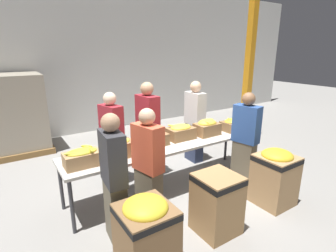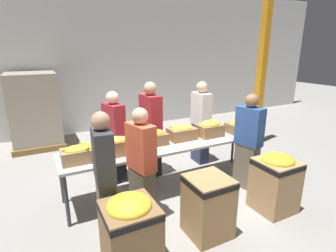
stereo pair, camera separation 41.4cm
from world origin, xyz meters
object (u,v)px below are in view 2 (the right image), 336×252
(support_pillar, at_px, (262,61))
(pallet_stack_0, at_px, (35,111))
(volunteer_1, at_px, (142,166))
(banana_box_0, at_px, (79,154))
(volunteer_5, at_px, (151,130))
(banana_box_3, at_px, (182,132))
(volunteer_0, at_px, (115,138))
(donation_bin_1, at_px, (208,204))
(banana_box_5, at_px, (238,126))
(banana_box_1, at_px, (116,146))
(volunteer_3, at_px, (105,177))
(donation_bin_0, at_px, (130,228))
(volunteer_4, at_px, (201,123))
(banana_box_2, at_px, (151,138))
(volunteer_2, at_px, (248,143))
(banana_box_4, at_px, (210,128))
(sorting_table, at_px, (169,146))
(donation_bin_2, at_px, (275,180))

(support_pillar, distance_m, pallet_stack_0, 5.37)
(volunteer_1, bearing_deg, banana_box_0, 42.06)
(volunteer_1, distance_m, volunteer_5, 1.36)
(banana_box_3, xyz_separation_m, volunteer_0, (-0.99, 0.59, -0.12))
(donation_bin_1, bearing_deg, banana_box_5, 38.47)
(banana_box_3, bearing_deg, banana_box_1, -172.80)
(volunteer_3, relative_size, pallet_stack_0, 0.91)
(banana_box_1, relative_size, donation_bin_0, 0.53)
(volunteer_5, bearing_deg, volunteer_4, 88.14)
(banana_box_2, height_order, donation_bin_1, banana_box_2)
(volunteer_4, relative_size, support_pillar, 0.41)
(banana_box_5, relative_size, volunteer_2, 0.26)
(banana_box_1, relative_size, volunteer_4, 0.26)
(volunteer_4, bearing_deg, support_pillar, 99.43)
(donation_bin_1, bearing_deg, banana_box_3, 73.54)
(volunteer_2, distance_m, volunteer_3, 2.38)
(banana_box_1, relative_size, volunteer_5, 0.25)
(banana_box_0, relative_size, banana_box_1, 1.07)
(banana_box_0, bearing_deg, banana_box_4, 2.36)
(volunteer_0, height_order, donation_bin_0, volunteer_0)
(banana_box_0, relative_size, volunteer_3, 0.29)
(volunteer_2, height_order, volunteer_4, volunteer_4)
(banana_box_2, xyz_separation_m, volunteer_0, (-0.42, 0.61, -0.12))
(donation_bin_1, height_order, pallet_stack_0, pallet_stack_0)
(banana_box_0, bearing_deg, banana_box_1, 1.91)
(volunteer_0, distance_m, donation_bin_0, 2.00)
(banana_box_4, xyz_separation_m, donation_bin_1, (-0.91, -1.25, -0.51))
(volunteer_0, bearing_deg, donation_bin_1, 3.11)
(banana_box_1, distance_m, banana_box_4, 1.70)
(volunteer_5, height_order, donation_bin_0, volunteer_5)
(sorting_table, bearing_deg, volunteer_1, -140.15)
(donation_bin_0, bearing_deg, donation_bin_1, -0.00)
(volunteer_0, bearing_deg, volunteer_4, 75.83)
(banana_box_5, height_order, donation_bin_2, banana_box_5)
(banana_box_4, relative_size, volunteer_1, 0.27)
(banana_box_3, height_order, banana_box_4, banana_box_4)
(volunteer_4, bearing_deg, banana_box_5, 26.10)
(volunteer_1, bearing_deg, volunteer_4, -67.37)
(banana_box_1, xyz_separation_m, donation_bin_1, (0.79, -1.18, -0.51))
(banana_box_2, height_order, volunteer_5, volunteer_5)
(banana_box_2, distance_m, donation_bin_2, 1.92)
(banana_box_2, height_order, banana_box_5, banana_box_2)
(banana_box_3, distance_m, donation_bin_1, 1.47)
(sorting_table, height_order, support_pillar, support_pillar)
(banana_box_0, height_order, banana_box_2, banana_box_0)
(volunteer_2, distance_m, volunteer_5, 1.69)
(banana_box_2, bearing_deg, donation_bin_2, -44.57)
(banana_box_4, bearing_deg, banana_box_5, -6.26)
(banana_box_1, height_order, banana_box_5, banana_box_1)
(donation_bin_0, height_order, donation_bin_2, donation_bin_2)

